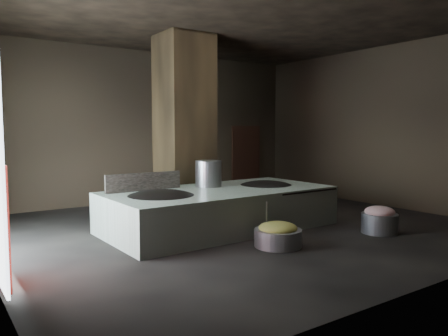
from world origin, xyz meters
TOP-DOWN VIEW (x-y plane):
  - floor at (0.00, 0.00)m, footprint 10.00×9.00m
  - ceiling at (0.00, 0.00)m, footprint 10.00×9.00m
  - back_wall at (0.00, 4.55)m, footprint 10.00×0.10m
  - front_wall at (0.00, -4.55)m, footprint 10.00×0.10m
  - right_wall at (5.05, 0.00)m, footprint 0.10×9.00m
  - pillar at (-0.30, 1.90)m, footprint 1.20×1.20m
  - hearth_platform at (-0.43, 0.10)m, footprint 5.03×2.51m
  - platform_cap at (-0.43, 0.10)m, footprint 4.85×2.33m
  - wok_left at (-1.88, 0.05)m, footprint 1.56×1.56m
  - wok_left_rim at (-1.88, 0.05)m, footprint 1.60×1.60m
  - wok_right at (0.92, 0.15)m, footprint 1.46×1.46m
  - wok_right_rim at (0.92, 0.15)m, footprint 1.49×1.49m
  - stock_pot at (-0.38, 0.65)m, footprint 0.60×0.60m
  - splash_guard at (-1.88, 0.85)m, footprint 1.73×0.11m
  - cook at (0.60, 2.33)m, footprint 0.79×0.69m
  - veg_basin at (-0.39, -1.75)m, footprint 1.08×1.08m
  - veg_fill at (-0.39, -1.75)m, footprint 0.72×0.72m
  - ladle at (-0.54, -1.60)m, footprint 0.24×0.28m
  - meat_basin at (2.08, -2.16)m, footprint 0.89×0.89m
  - meat_fill at (2.08, -2.16)m, footprint 0.62×0.62m
  - doorway_near at (1.20, 4.45)m, footprint 1.18×0.08m
  - doorway_near_glow at (0.91, 4.57)m, footprint 0.88×0.04m
  - doorway_far at (3.60, 4.45)m, footprint 1.18×0.08m
  - doorway_far_glow at (3.50, 4.64)m, footprint 0.87×0.04m
  - pavilion_sliver at (-4.88, -1.10)m, footprint 0.05×0.90m

SIDE VIEW (x-z plane):
  - floor at x=0.00m, z-range -0.10..0.00m
  - veg_basin at x=-0.39m, z-range 0.00..0.32m
  - meat_basin at x=2.08m, z-range 0.00..0.41m
  - veg_fill at x=-0.39m, z-range 0.24..0.46m
  - hearth_platform at x=-0.43m, z-range 0.00..0.86m
  - meat_fill at x=2.08m, z-range 0.33..0.57m
  - ladle at x=-0.54m, z-range 0.24..0.86m
  - wok_left at x=-1.88m, z-range 0.53..0.97m
  - wok_right at x=0.92m, z-range 0.55..0.95m
  - platform_cap at x=-0.43m, z-range 0.80..0.83m
  - wok_left_rim at x=-1.88m, z-range 0.79..0.85m
  - wok_right_rim at x=0.92m, z-range 0.79..0.85m
  - pavilion_sliver at x=-4.88m, z-range 0.00..1.70m
  - cook at x=0.60m, z-range 0.00..1.84m
  - splash_guard at x=-1.88m, z-range 0.81..1.25m
  - doorway_far_glow at x=3.50m, z-range 0.02..2.08m
  - doorway_near_glow at x=0.91m, z-range 0.01..2.09m
  - doorway_near at x=1.20m, z-range -0.09..2.29m
  - doorway_far at x=3.60m, z-range -0.09..2.29m
  - stock_pot at x=-0.38m, z-range 0.81..1.45m
  - back_wall at x=0.00m, z-range 0.00..4.50m
  - front_wall at x=0.00m, z-range 0.00..4.50m
  - right_wall at x=5.05m, z-range 0.00..4.50m
  - pillar at x=-0.30m, z-range 0.00..4.50m
  - ceiling at x=0.00m, z-range 4.50..4.60m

